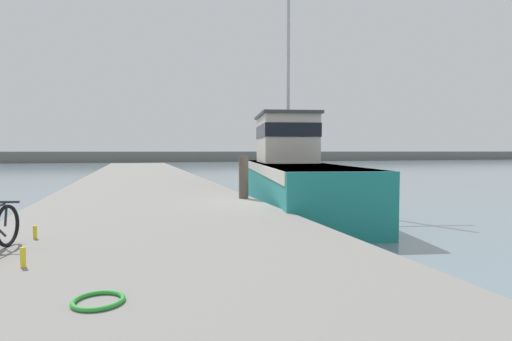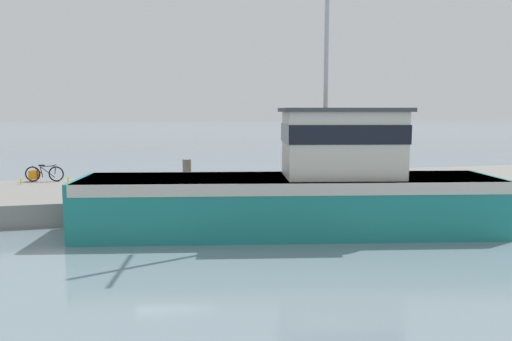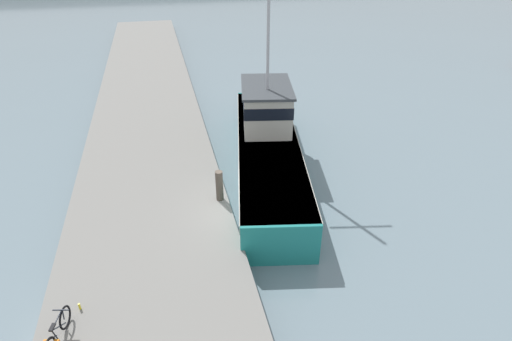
{
  "view_description": "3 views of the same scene",
  "coord_description": "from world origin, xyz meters",
  "px_view_note": "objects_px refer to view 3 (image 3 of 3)",
  "views": [
    {
      "loc": [
        -4.27,
        -11.45,
        2.27
      ],
      "look_at": [
        -1.15,
        -1.23,
        1.75
      ],
      "focal_mm": 28.0,
      "sensor_mm": 36.0,
      "label": 1
    },
    {
      "loc": [
        16.5,
        -1.21,
        3.83
      ],
      "look_at": [
        0.58,
        2.73,
        1.84
      ],
      "focal_mm": 35.0,
      "sensor_mm": 36.0,
      "label": 2
    },
    {
      "loc": [
        -2.76,
        -12.87,
        10.35
      ],
      "look_at": [
        0.67,
        1.19,
        1.6
      ],
      "focal_mm": 28.0,
      "sensor_mm": 36.0,
      "label": 3
    }
  ],
  "objects_px": {
    "fishing_boat_main": "(267,140)",
    "mooring_post": "(219,186)",
    "water_bottle_by_bike": "(80,306)",
    "bicycle_touring": "(55,338)"
  },
  "relations": [
    {
      "from": "bicycle_touring",
      "to": "water_bottle_by_bike",
      "type": "xyz_separation_m",
      "value": [
        0.42,
        1.15,
        -0.22
      ]
    },
    {
      "from": "fishing_boat_main",
      "to": "water_bottle_by_bike",
      "type": "relative_size",
      "value": 70.14
    },
    {
      "from": "mooring_post",
      "to": "water_bottle_by_bike",
      "type": "distance_m",
      "value": 6.72
    },
    {
      "from": "fishing_boat_main",
      "to": "bicycle_touring",
      "type": "distance_m",
      "value": 12.53
    },
    {
      "from": "fishing_boat_main",
      "to": "mooring_post",
      "type": "xyz_separation_m",
      "value": [
        -2.99,
        -3.67,
        0.06
      ]
    },
    {
      "from": "fishing_boat_main",
      "to": "mooring_post",
      "type": "bearing_deg",
      "value": -117.94
    },
    {
      "from": "water_bottle_by_bike",
      "to": "fishing_boat_main",
      "type": "bearing_deg",
      "value": 46.15
    },
    {
      "from": "fishing_boat_main",
      "to": "water_bottle_by_bike",
      "type": "xyz_separation_m",
      "value": [
        -7.9,
        -8.22,
        -0.5
      ]
    },
    {
      "from": "mooring_post",
      "to": "water_bottle_by_bike",
      "type": "height_order",
      "value": "mooring_post"
    },
    {
      "from": "bicycle_touring",
      "to": "water_bottle_by_bike",
      "type": "height_order",
      "value": "bicycle_touring"
    }
  ]
}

